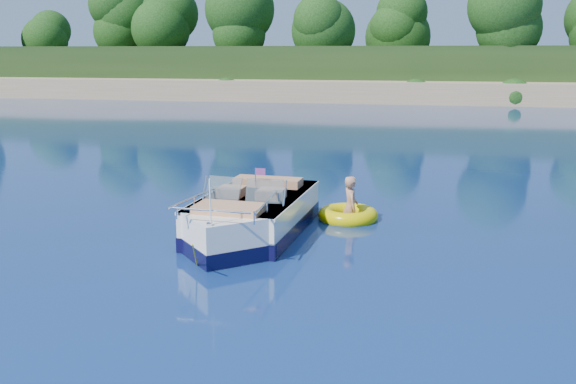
# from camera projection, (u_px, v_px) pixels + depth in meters

# --- Properties ---
(ground) EXTENTS (160.00, 160.00, 0.00)m
(ground) POSITION_uv_depth(u_px,v_px,m) (309.00, 254.00, 11.65)
(ground) COLOR #0A1947
(ground) RESTS_ON ground
(shoreline) EXTENTS (170.00, 59.00, 6.00)m
(shoreline) POSITION_uv_depth(u_px,v_px,m) (411.00, 75.00, 72.30)
(shoreline) COLOR #8F7453
(shoreline) RESTS_ON ground
(treeline) EXTENTS (150.00, 7.12, 8.19)m
(treeline) POSITION_uv_depth(u_px,v_px,m) (406.00, 26.00, 49.59)
(treeline) COLOR black
(treeline) RESTS_ON ground
(motorboat) EXTENTS (2.07, 5.29, 1.76)m
(motorboat) POSITION_uv_depth(u_px,v_px,m) (249.00, 220.00, 12.73)
(motorboat) COLOR white
(motorboat) RESTS_ON ground
(tow_tube) EXTENTS (1.34, 1.34, 0.35)m
(tow_tube) POSITION_uv_depth(u_px,v_px,m) (348.00, 215.00, 14.06)
(tow_tube) COLOR #E1CC02
(tow_tube) RESTS_ON ground
(boy) EXTENTS (0.58, 0.83, 1.48)m
(boy) POSITION_uv_depth(u_px,v_px,m) (350.00, 220.00, 14.00)
(boy) COLOR tan
(boy) RESTS_ON ground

